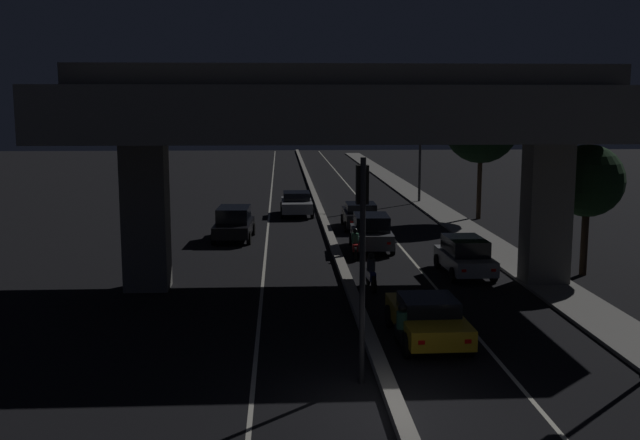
{
  "coord_description": "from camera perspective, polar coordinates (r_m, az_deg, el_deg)",
  "views": [
    {
      "loc": [
        -2.6,
        -15.82,
        6.91
      ],
      "look_at": [
        -0.48,
        23.6,
        0.83
      ],
      "focal_mm": 42.0,
      "sensor_mm": 36.0,
      "label": 1
    }
  ],
  "objects": [
    {
      "name": "sidewalk_right",
      "position": [
        45.54,
        10.08,
        -0.03
      ],
      "size": [
        2.02,
        126.0,
        0.12
      ],
      "primitive_type": "cube",
      "color": "gray",
      "rests_on": "ground_plane"
    },
    {
      "name": "motorcycle_black_filtering_near",
      "position": [
        21.49,
        6.26,
        -8.39
      ],
      "size": [
        0.33,
        1.85,
        1.38
      ],
      "rotation": [
        0.0,
        0.0,
        1.6
      ],
      "color": "black",
      "rests_on": "ground_plane"
    },
    {
      "name": "motorcycle_blue_filtering_mid",
      "position": [
        28.39,
        3.92,
        -4.1
      ],
      "size": [
        0.34,
        1.79,
        1.4
      ],
      "rotation": [
        0.0,
        0.0,
        1.64
      ],
      "color": "black",
      "rests_on": "ground_plane"
    },
    {
      "name": "car_silver_second_oncoming",
      "position": [
        47.28,
        -1.8,
        1.29
      ],
      "size": [
        2.05,
        4.18,
        1.47
      ],
      "rotation": [
        0.0,
        0.0,
        -1.57
      ],
      "color": "gray",
      "rests_on": "ground_plane"
    },
    {
      "name": "car_silver_second",
      "position": [
        31.23,
        10.97,
        -2.68
      ],
      "size": [
        1.89,
        4.1,
        1.55
      ],
      "rotation": [
        0.0,
        0.0,
        1.59
      ],
      "color": "gray",
      "rests_on": "ground_plane"
    },
    {
      "name": "elevated_overpass",
      "position": [
        28.14,
        2.25,
        7.71
      ],
      "size": [
        21.11,
        9.82,
        8.42
      ],
      "color": "slate",
      "rests_on": "ground_plane"
    },
    {
      "name": "median_divider",
      "position": [
        51.33,
        -0.14,
        1.15
      ],
      "size": [
        0.4,
        126.0,
        0.23
      ],
      "primitive_type": "cube",
      "color": "gray",
      "rests_on": "ground_plane"
    },
    {
      "name": "roadside_tree_kerbside_mid",
      "position": [
        46.39,
        12.19,
        7.04
      ],
      "size": [
        4.55,
        4.55,
        7.97
      ],
      "color": "#38281C",
      "rests_on": "ground_plane"
    },
    {
      "name": "car_grey_third",
      "position": [
        36.06,
        3.94,
        -0.91
      ],
      "size": [
        2.08,
        4.01,
        1.7
      ],
      "rotation": [
        0.0,
        0.0,
        1.54
      ],
      "color": "#515459",
      "rests_on": "ground_plane"
    },
    {
      "name": "traffic_light_left_of_median",
      "position": [
        18.31,
        3.24,
        -0.9
      ],
      "size": [
        0.3,
        0.49,
        5.67
      ],
      "color": "black",
      "rests_on": "ground_plane"
    },
    {
      "name": "ground_plane",
      "position": [
        17.45,
        5.94,
        -14.61
      ],
      "size": [
        200.0,
        200.0,
        0.0
      ],
      "primitive_type": "plane",
      "color": "black"
    },
    {
      "name": "car_black_fourth",
      "position": [
        42.27,
        3.1,
        0.38
      ],
      "size": [
        2.06,
        4.2,
        1.46
      ],
      "rotation": [
        0.0,
        0.0,
        1.56
      ],
      "color": "black",
      "rests_on": "ground_plane"
    },
    {
      "name": "motorcycle_red_filtering_far",
      "position": [
        34.02,
        2.69,
        -1.95
      ],
      "size": [
        0.34,
        1.91,
        1.39
      ],
      "rotation": [
        0.0,
        0.0,
        1.51
      ],
      "color": "black",
      "rests_on": "ground_plane"
    },
    {
      "name": "lane_line_right_inner",
      "position": [
        51.62,
        3.53,
        1.05
      ],
      "size": [
        0.12,
        126.0,
        0.0
      ],
      "primitive_type": "cube",
      "color": "beige",
      "rests_on": "ground_plane"
    },
    {
      "name": "car_taxi_yellow_lead",
      "position": [
        22.47,
        8.18,
        -7.35
      ],
      "size": [
        2.03,
        4.43,
        1.34
      ],
      "rotation": [
        0.0,
        0.0,
        1.59
      ],
      "color": "gold",
      "rests_on": "ground_plane"
    },
    {
      "name": "street_lamp",
      "position": [
        53.45,
        7.4,
        6.43
      ],
      "size": [
        1.95,
        0.32,
        8.22
      ],
      "color": "#2D2D30",
      "rests_on": "ground_plane"
    },
    {
      "name": "lane_line_left_inner",
      "position": [
        51.29,
        -3.84,
        0.99
      ],
      "size": [
        0.12,
        126.0,
        0.0
      ],
      "primitive_type": "cube",
      "color": "beige",
      "rests_on": "ground_plane"
    },
    {
      "name": "car_black_lead_oncoming",
      "position": [
        38.87,
        -6.58,
        -0.21
      ],
      "size": [
        2.11,
        4.26,
        1.71
      ],
      "rotation": [
        0.0,
        0.0,
        -1.62
      ],
      "color": "black",
      "rests_on": "ground_plane"
    },
    {
      "name": "roadside_tree_kerbside_near",
      "position": [
        32.04,
        19.72,
        2.8
      ],
      "size": [
        2.93,
        2.93,
        5.36
      ],
      "color": "#2D2116",
      "rests_on": "ground_plane"
    }
  ]
}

